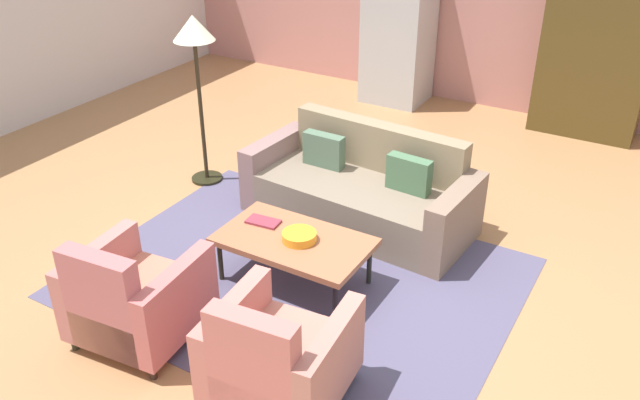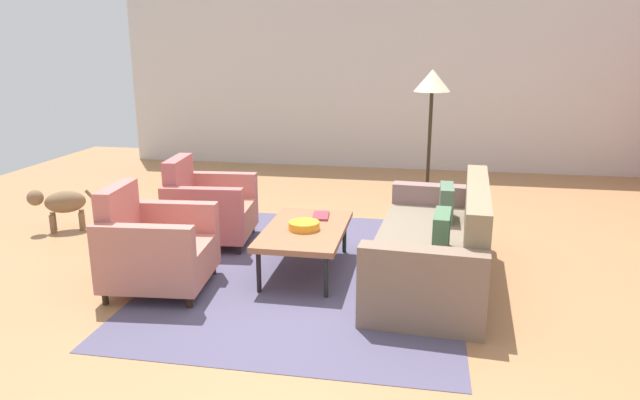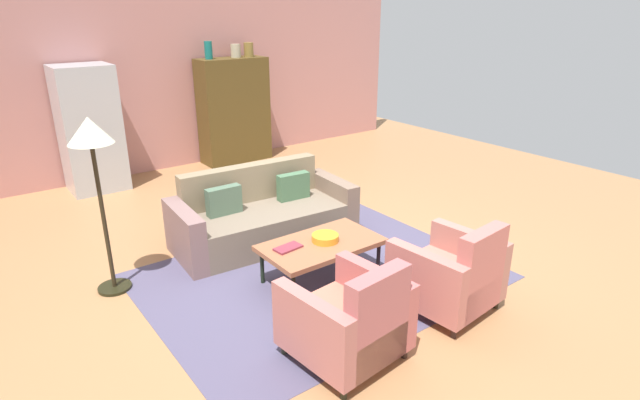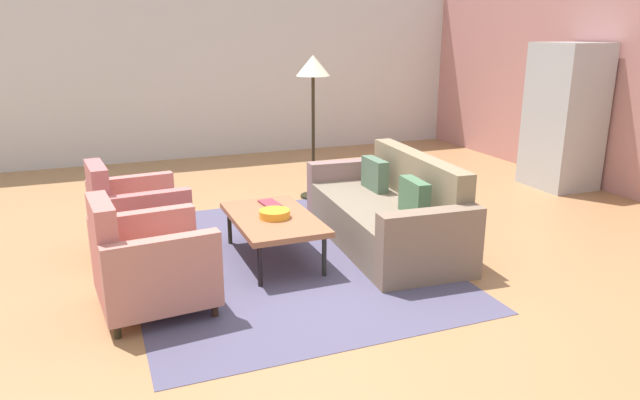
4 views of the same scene
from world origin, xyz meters
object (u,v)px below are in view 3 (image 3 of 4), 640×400
(coffee_table, at_px, (321,245))
(fruit_bowl, at_px, (325,238))
(couch, at_px, (261,217))
(book_stack, at_px, (288,248))
(cabinet, at_px, (234,111))
(armchair_right, at_px, (453,276))
(vase_tall, at_px, (208,50))
(refrigerator, at_px, (90,129))
(armchair_left, at_px, (351,322))
(vase_round, at_px, (236,51))
(vase_small, at_px, (249,50))
(floor_lamp, at_px, (92,147))

(coffee_table, relative_size, fruit_bowl, 4.40)
(couch, xyz_separation_m, book_stack, (-0.35, -1.11, 0.13))
(fruit_bowl, xyz_separation_m, cabinet, (1.32, 4.37, 0.46))
(fruit_bowl, xyz_separation_m, book_stack, (-0.40, 0.08, -0.02))
(armchair_right, bearing_deg, vase_tall, 81.07)
(armchair_right, height_order, refrigerator, refrigerator)
(couch, height_order, armchair_left, armchair_left)
(cabinet, xyz_separation_m, refrigerator, (-2.43, -0.10, 0.03))
(armchair_left, xyz_separation_m, fruit_bowl, (0.64, 1.17, 0.10))
(couch, bearing_deg, cabinet, -109.20)
(vase_round, relative_size, vase_small, 0.93)
(refrigerator, bearing_deg, fruit_bowl, -75.34)
(fruit_bowl, bearing_deg, refrigerator, 104.66)
(armchair_left, bearing_deg, vase_round, 64.26)
(armchair_left, height_order, vase_small, vase_small)
(coffee_table, distance_m, vase_round, 4.85)
(vase_tall, bearing_deg, vase_small, 0.00)
(fruit_bowl, relative_size, vase_small, 1.15)
(armchair_right, distance_m, vase_small, 5.85)
(armchair_right, xyz_separation_m, refrigerator, (-1.67, 5.43, 0.58))
(armchair_right, height_order, floor_lamp, floor_lamp)
(coffee_table, relative_size, armchair_left, 1.36)
(armchair_right, bearing_deg, fruit_bowl, 110.29)
(coffee_table, height_order, cabinet, cabinet)
(couch, bearing_deg, armchair_right, 108.25)
(armchair_right, bearing_deg, cabinet, 76.97)
(coffee_table, relative_size, cabinet, 0.67)
(coffee_table, bearing_deg, cabinet, 72.64)
(vase_round, bearing_deg, vase_tall, 180.00)
(armchair_left, height_order, armchair_right, same)
(vase_round, xyz_separation_m, floor_lamp, (-3.23, -3.30, -0.47))
(armchair_right, height_order, cabinet, cabinet)
(vase_tall, bearing_deg, couch, -106.80)
(armchair_right, bearing_deg, couch, 99.09)
(couch, bearing_deg, floor_lamp, 7.94)
(cabinet, height_order, refrigerator, refrigerator)
(fruit_bowl, relative_size, refrigerator, 0.15)
(armchair_left, relative_size, floor_lamp, 0.51)
(coffee_table, relative_size, vase_tall, 4.19)
(book_stack, relative_size, vase_tall, 0.99)
(vase_tall, bearing_deg, refrigerator, -177.18)
(coffee_table, relative_size, floor_lamp, 0.70)
(cabinet, bearing_deg, book_stack, -111.75)
(coffee_table, distance_m, vase_small, 4.93)
(couch, height_order, armchair_right, armchair_right)
(floor_lamp, bearing_deg, cabinet, 46.57)
(cabinet, bearing_deg, coffee_table, -107.36)
(armchair_right, bearing_deg, floor_lamp, 131.53)
(couch, bearing_deg, book_stack, 76.30)
(book_stack, height_order, vase_round, vase_round)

